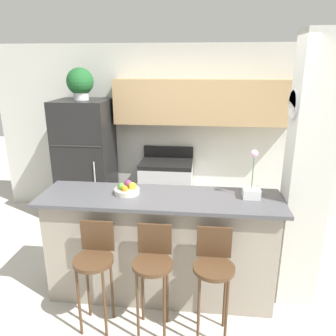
{
  "coord_description": "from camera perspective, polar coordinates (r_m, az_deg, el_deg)",
  "views": [
    {
      "loc": [
        0.38,
        -2.83,
        2.28
      ],
      "look_at": [
        0.0,
        0.71,
        1.13
      ],
      "focal_mm": 35.0,
      "sensor_mm": 36.0,
      "label": 1
    }
  ],
  "objects": [
    {
      "name": "pillar_right",
      "position": [
        3.25,
        22.95,
        -1.52
      ],
      "size": [
        0.38,
        0.32,
        2.55
      ],
      "color": "silver",
      "rests_on": "ground_plane"
    },
    {
      "name": "fruit_bowl",
      "position": [
        3.17,
        -7.14,
        -3.68
      ],
      "size": [
        0.24,
        0.24,
        0.12
      ],
      "color": "silver",
      "rests_on": "counter_bar"
    },
    {
      "name": "wall_back",
      "position": [
        4.89,
        3.23,
        8.12
      ],
      "size": [
        5.6,
        0.38,
        2.55
      ],
      "color": "silver",
      "rests_on": "ground_plane"
    },
    {
      "name": "bar_stool_mid",
      "position": [
        2.89,
        -2.61,
        -16.47
      ],
      "size": [
        0.35,
        0.35,
        0.98
      ],
      "color": "#4C331E",
      "rests_on": "ground_plane"
    },
    {
      "name": "orchid_vase",
      "position": [
        3.13,
        14.35,
        -3.33
      ],
      "size": [
        0.16,
        0.16,
        0.46
      ],
      "color": "white",
      "rests_on": "counter_bar"
    },
    {
      "name": "ground_plane",
      "position": [
        3.65,
        -1.28,
        -20.82
      ],
      "size": [
        14.0,
        14.0,
        0.0
      ],
      "primitive_type": "plane",
      "color": "beige"
    },
    {
      "name": "bar_stool_right",
      "position": [
        2.87,
        7.94,
        -16.95
      ],
      "size": [
        0.35,
        0.35,
        0.98
      ],
      "color": "#4C331E",
      "rests_on": "ground_plane"
    },
    {
      "name": "counter_bar",
      "position": [
        3.34,
        -1.34,
        -13.47
      ],
      "size": [
        2.29,
        0.63,
        1.08
      ],
      "color": "gray",
      "rests_on": "ground_plane"
    },
    {
      "name": "stove_range",
      "position": [
        4.92,
        -0.26,
        -3.84
      ],
      "size": [
        0.76,
        0.59,
        1.07
      ],
      "color": "silver",
      "rests_on": "ground_plane"
    },
    {
      "name": "refrigerator",
      "position": [
        4.98,
        -14.03,
        1.13
      ],
      "size": [
        0.75,
        0.74,
        1.79
      ],
      "color": "black",
      "rests_on": "ground_plane"
    },
    {
      "name": "potted_plant_on_fridge",
      "position": [
        4.79,
        -15.06,
        14.16
      ],
      "size": [
        0.37,
        0.37,
        0.43
      ],
      "color": "silver",
      "rests_on": "refrigerator"
    },
    {
      "name": "trash_bin",
      "position": [
        4.83,
        -7.7,
        -7.98
      ],
      "size": [
        0.28,
        0.28,
        0.38
      ],
      "color": "#59595B",
      "rests_on": "ground_plane"
    },
    {
      "name": "bar_stool_left",
      "position": [
        3.0,
        -12.62,
        -15.53
      ],
      "size": [
        0.35,
        0.35,
        0.98
      ],
      "color": "#4C331E",
      "rests_on": "ground_plane"
    }
  ]
}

